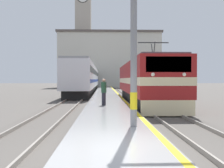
% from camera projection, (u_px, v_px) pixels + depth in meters
% --- Properties ---
extents(ground_plane, '(200.00, 200.00, 0.00)m').
position_uv_depth(ground_plane, '(106.00, 93.00, 36.67)').
color(ground_plane, '#514C47').
extents(platform, '(2.90, 140.00, 0.31)m').
position_uv_depth(platform, '(106.00, 94.00, 31.67)').
color(platform, '#999999').
rests_on(platform, ground).
extents(rail_track_near, '(2.83, 140.00, 0.16)m').
position_uv_depth(rail_track_near, '(131.00, 95.00, 31.76)').
color(rail_track_near, '#514C47').
rests_on(rail_track_near, ground).
extents(rail_track_far, '(2.83, 140.00, 0.16)m').
position_uv_depth(rail_track_far, '(82.00, 95.00, 31.57)').
color(rail_track_far, '#514C47').
rests_on(rail_track_far, ground).
extents(locomotive_train, '(2.92, 16.67, 4.42)m').
position_uv_depth(locomotive_train, '(144.00, 82.00, 21.46)').
color(locomotive_train, black).
rests_on(locomotive_train, ground).
extents(passenger_train, '(2.92, 36.46, 4.04)m').
position_uv_depth(passenger_train, '(87.00, 78.00, 41.39)').
color(passenger_train, black).
rests_on(passenger_train, ground).
extents(catenary_mast, '(2.53, 0.25, 7.68)m').
position_uv_depth(catenary_mast, '(137.00, 16.00, 9.14)').
color(catenary_mast, gray).
rests_on(catenary_mast, platform).
extents(person_on_platform, '(0.34, 0.34, 1.70)m').
position_uv_depth(person_on_platform, '(104.00, 91.00, 16.74)').
color(person_on_platform, '#23232D').
rests_on(person_on_platform, platform).
extents(clock_tower, '(5.11, 5.11, 30.11)m').
position_uv_depth(clock_tower, '(83.00, 28.00, 70.34)').
color(clock_tower, '#ADA393').
rests_on(clock_tower, ground).
extents(station_building, '(24.75, 8.14, 13.38)m').
position_uv_depth(station_building, '(109.00, 60.00, 63.98)').
color(station_building, beige).
rests_on(station_building, ground).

